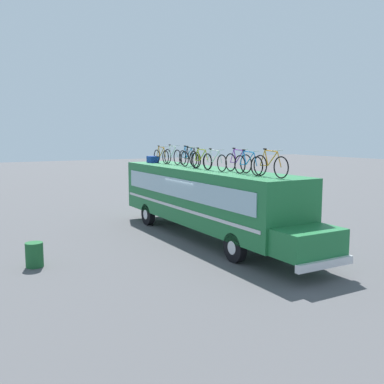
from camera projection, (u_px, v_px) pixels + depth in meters
ground_plane at (203, 237)px, 19.19m from camera, size 120.00×120.00×0.00m
bus at (206, 197)px, 18.76m from camera, size 12.75×2.41×2.97m
luggage_bag_1 at (153, 159)px, 22.66m from camera, size 0.58×0.44×0.34m
rooftop_bicycle_1 at (161, 156)px, 22.09m from camera, size 1.68×0.44×0.89m
rooftop_bicycle_2 at (172, 156)px, 21.34m from camera, size 1.75×0.44×0.97m
rooftop_bicycle_3 at (188, 157)px, 20.49m from camera, size 1.73×0.44×0.93m
rooftop_bicycle_4 at (190, 158)px, 19.33m from camera, size 1.76×0.44×0.94m
rooftop_bicycle_5 at (201, 160)px, 18.41m from camera, size 1.71×0.44×0.90m
rooftop_bicycle_6 at (214, 161)px, 17.52m from camera, size 1.75×0.44×0.89m
rooftop_bicycle_7 at (238, 162)px, 16.83m from camera, size 1.72×0.44×0.94m
rooftop_bicycle_8 at (248, 164)px, 15.78m from camera, size 1.69×0.44×0.91m
rooftop_bicycle_9 at (270, 165)px, 14.87m from camera, size 1.82×0.44×0.97m
trash_bin at (34, 255)px, 14.76m from camera, size 0.58×0.58×0.83m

